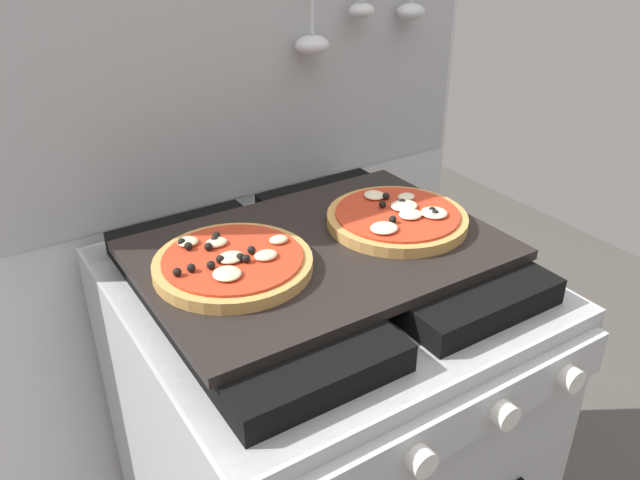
{
  "coord_description": "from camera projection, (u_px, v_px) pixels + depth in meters",
  "views": [
    {
      "loc": [
        -0.46,
        -0.72,
        1.39
      ],
      "look_at": [
        0.0,
        0.0,
        0.93
      ],
      "focal_mm": 36.04,
      "sensor_mm": 36.0,
      "label": 1
    }
  ],
  "objects": [
    {
      "name": "kitchen_backsplash",
      "position": [
        231.0,
        234.0,
        1.29
      ],
      "size": [
        1.1,
        0.09,
        1.55
      ],
      "color": "silver",
      "rests_on": "ground_plane"
    },
    {
      "name": "stove",
      "position": [
        320.0,
        463.0,
        1.2
      ],
      "size": [
        0.6,
        0.64,
        0.9
      ],
      "color": "#B7BABF",
      "rests_on": "ground_plane"
    },
    {
      "name": "baking_tray",
      "position": [
        320.0,
        250.0,
        0.98
      ],
      "size": [
        0.54,
        0.38,
        0.02
      ],
      "primitive_type": "cube",
      "color": "black",
      "rests_on": "stove"
    },
    {
      "name": "pizza_left",
      "position": [
        233.0,
        263.0,
        0.91
      ],
      "size": [
        0.23,
        0.23,
        0.03
      ],
      "color": "tan",
      "rests_on": "baking_tray"
    },
    {
      "name": "pizza_right",
      "position": [
        397.0,
        218.0,
        1.04
      ],
      "size": [
        0.23,
        0.23,
        0.03
      ],
      "color": "tan",
      "rests_on": "baking_tray"
    }
  ]
}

